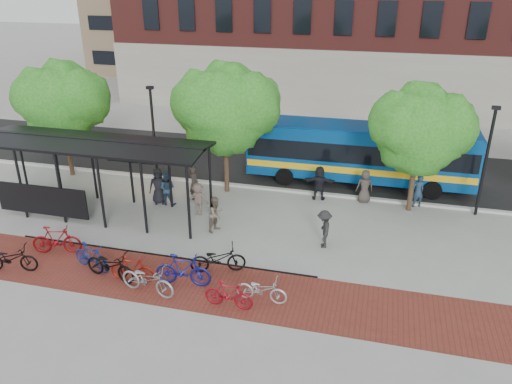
% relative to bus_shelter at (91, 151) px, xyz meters
% --- Properties ---
extents(ground, '(160.00, 160.00, 0.00)m').
position_rel_bus_shelter_xyz_m(ground, '(8.13, 0.48, -3.00)').
color(ground, '#9E9E99').
rests_on(ground, ground).
extents(asphalt_street, '(160.00, 8.00, 0.01)m').
position_rel_bus_shelter_xyz_m(asphalt_street, '(8.13, 8.48, -2.99)').
color(asphalt_street, black).
rests_on(asphalt_street, ground).
extents(curb, '(160.00, 0.25, 0.12)m').
position_rel_bus_shelter_xyz_m(curb, '(8.13, 4.48, -2.94)').
color(curb, '#B7B7B2').
rests_on(curb, ground).
extents(brick_strip, '(24.00, 3.00, 0.01)m').
position_rel_bus_shelter_xyz_m(brick_strip, '(6.13, -4.52, -3.00)').
color(brick_strip, maroon).
rests_on(brick_strip, ground).
extents(bike_rack_rail, '(12.00, 0.05, 0.95)m').
position_rel_bus_shelter_xyz_m(bike_rack_rail, '(4.83, -3.62, -3.00)').
color(bike_rack_rail, black).
rests_on(bike_rack_rail, ground).
extents(bus_shelter, '(10.60, 3.07, 3.60)m').
position_rel_bus_shelter_xyz_m(bus_shelter, '(0.00, 0.00, 0.00)').
color(bus_shelter, black).
rests_on(bus_shelter, ground).
extents(tree_a, '(4.90, 4.00, 6.18)m').
position_rel_bus_shelter_xyz_m(tree_a, '(-3.77, 3.83, 1.24)').
color(tree_a, '#382619').
rests_on(tree_a, ground).
extents(tree_b, '(5.15, 4.20, 6.47)m').
position_rel_bus_shelter_xyz_m(tree_b, '(5.23, 3.83, 1.46)').
color(tree_b, '#382619').
rests_on(tree_b, ground).
extents(tree_c, '(4.66, 3.80, 5.92)m').
position_rel_bus_shelter_xyz_m(tree_c, '(14.22, 3.83, 1.06)').
color(tree_c, '#382619').
rests_on(tree_c, ground).
extents(lamp_post_left, '(0.35, 0.20, 5.12)m').
position_rel_bus_shelter_xyz_m(lamp_post_left, '(1.13, 4.08, -0.25)').
color(lamp_post_left, black).
rests_on(lamp_post_left, ground).
extents(lamp_post_right, '(0.35, 0.20, 5.12)m').
position_rel_bus_shelter_xyz_m(lamp_post_right, '(17.13, 4.08, -0.25)').
color(lamp_post_right, black).
rests_on(lamp_post_right, ground).
extents(bus, '(11.61, 2.86, 3.13)m').
position_rel_bus_shelter_xyz_m(bus, '(11.52, 6.60, -1.20)').
color(bus, navy).
rests_on(bus, ground).
extents(bike_0, '(2.12, 1.14, 1.06)m').
position_rel_bus_shelter_xyz_m(bike_0, '(-0.45, -5.37, -2.47)').
color(bike_0, black).
rests_on(bike_0, ground).
extents(bike_1, '(2.04, 1.03, 1.18)m').
position_rel_bus_shelter_xyz_m(bike_1, '(0.43, -3.79, -2.41)').
color(bike_1, maroon).
rests_on(bike_1, ground).
extents(bike_3, '(1.85, 0.98, 1.07)m').
position_rel_bus_shelter_xyz_m(bike_3, '(2.41, -4.50, -2.47)').
color(bike_3, navy).
rests_on(bike_3, ground).
extents(bike_4, '(2.24, 1.13, 1.12)m').
position_rel_bus_shelter_xyz_m(bike_4, '(3.42, -4.90, -2.44)').
color(bike_4, black).
rests_on(bike_4, ground).
extents(bike_5, '(1.71, 0.55, 1.02)m').
position_rel_bus_shelter_xyz_m(bike_5, '(4.25, -4.83, -2.49)').
color(bike_5, maroon).
rests_on(bike_5, ground).
extents(bike_6, '(2.24, 1.11, 1.13)m').
position_rel_bus_shelter_xyz_m(bike_6, '(5.14, -5.40, -2.44)').
color(bike_6, gray).
rests_on(bike_6, ground).
extents(bike_7, '(2.09, 0.74, 1.23)m').
position_rel_bus_shelter_xyz_m(bike_7, '(6.15, -4.62, -2.38)').
color(bike_7, navy).
rests_on(bike_7, ground).
extents(bike_8, '(2.20, 1.39, 1.09)m').
position_rel_bus_shelter_xyz_m(bike_8, '(7.07, -3.47, -2.45)').
color(bike_8, black).
rests_on(bike_8, ground).
extents(bike_9, '(1.73, 0.57, 1.02)m').
position_rel_bus_shelter_xyz_m(bike_9, '(8.11, -5.47, -2.49)').
color(bike_9, maroon).
rests_on(bike_9, ground).
extents(bike_10, '(1.80, 0.67, 0.94)m').
position_rel_bus_shelter_xyz_m(bike_10, '(9.10, -4.85, -2.53)').
color(bike_10, '#BCBCBF').
rests_on(bike_10, ground).
extents(pedestrian_0, '(1.02, 0.85, 1.80)m').
position_rel_bus_shelter_xyz_m(pedestrian_0, '(2.38, 1.58, -2.10)').
color(pedestrian_0, black).
rests_on(pedestrian_0, ground).
extents(pedestrian_1, '(0.79, 0.73, 1.80)m').
position_rel_bus_shelter_xyz_m(pedestrian_1, '(3.95, 2.25, -2.10)').
color(pedestrian_1, '#37302C').
rests_on(pedestrian_1, ground).
extents(pedestrian_2, '(0.82, 0.64, 1.67)m').
position_rel_bus_shelter_xyz_m(pedestrian_2, '(2.84, 1.56, -2.16)').
color(pedestrian_2, '#22374F').
rests_on(pedestrian_2, ground).
extents(pedestrian_3, '(1.06, 0.66, 1.58)m').
position_rel_bus_shelter_xyz_m(pedestrian_3, '(4.68, 0.83, -2.21)').
color(pedestrian_3, brown).
rests_on(pedestrian_3, ground).
extents(pedestrian_5, '(1.63, 0.64, 1.72)m').
position_rel_bus_shelter_xyz_m(pedestrian_5, '(9.82, 3.97, -2.14)').
color(pedestrian_5, black).
rests_on(pedestrian_5, ground).
extents(pedestrian_6, '(0.91, 0.71, 1.64)m').
position_rel_bus_shelter_xyz_m(pedestrian_6, '(12.01, 4.19, -2.18)').
color(pedestrian_6, '#3E3631').
rests_on(pedestrian_6, ground).
extents(pedestrian_7, '(0.70, 0.59, 1.62)m').
position_rel_bus_shelter_xyz_m(pedestrian_7, '(14.49, 4.28, -2.19)').
color(pedestrian_7, '#223750').
rests_on(pedestrian_7, ground).
extents(pedestrian_8, '(0.86, 0.95, 1.61)m').
position_rel_bus_shelter_xyz_m(pedestrian_8, '(5.98, -0.42, -2.20)').
color(pedestrian_8, '#655A4B').
rests_on(pedestrian_8, ground).
extents(pedestrian_9, '(0.77, 1.13, 1.62)m').
position_rel_bus_shelter_xyz_m(pedestrian_9, '(10.66, -0.64, -2.19)').
color(pedestrian_9, black).
rests_on(pedestrian_9, ground).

